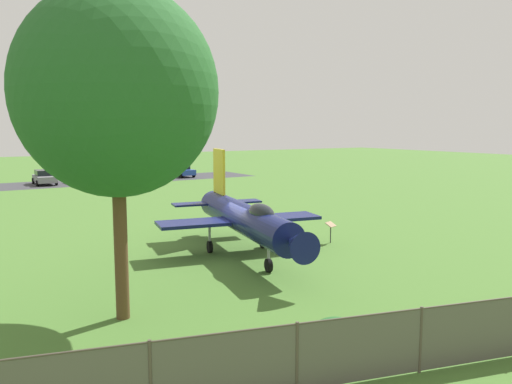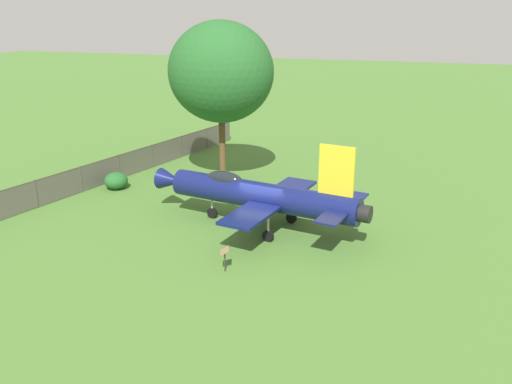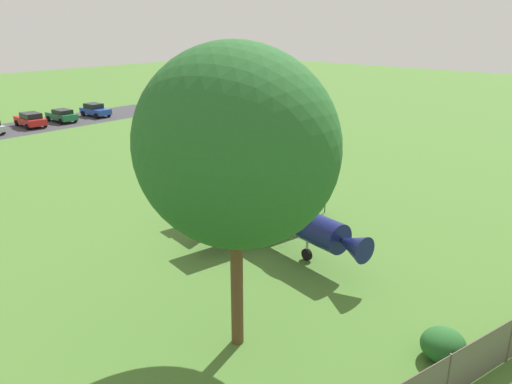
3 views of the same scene
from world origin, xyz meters
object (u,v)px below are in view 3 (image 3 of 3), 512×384
Objects in this scene: shade_tree at (235,147)px; info_plaque at (325,199)px; shrub_near_fence at (443,345)px; parked_car_red at (30,119)px; display_jet at (270,208)px; parked_car_green at (62,115)px; parked_car_blue at (95,110)px.

info_plaque is at bearing -68.44° from shade_tree.
shade_tree is at bearing 111.56° from info_plaque.
parked_car_red reaches higher than shrub_near_fence.
info_plaque is 38.80m from parked_car_red.
parked_car_red is at bearing -9.90° from shrub_near_fence.
display_jet is at bearing 175.32° from parked_car_red.
shrub_near_fence is at bearing -145.51° from shade_tree.
display_jet is 39.42m from parked_car_red.
display_jet reaches higher than shrub_near_fence.
display_jet is at bearing 92.56° from info_plaque.
info_plaque is 0.27× the size of parked_car_green.
shrub_near_fence is 0.35× the size of parked_car_red.
display_jet is 3.04× the size of parked_car_blue.
shade_tree is 2.56× the size of parked_car_blue.
display_jet is 5.54m from info_plaque.
display_jet is 10.45m from shade_tree.
shade_tree is at bearing 166.80° from parked_car_red.
parked_car_blue is at bearing -84.46° from parked_car_red.
shrub_near_fence is 0.38× the size of parked_car_green.
info_plaque is at bearing 173.62° from parked_car_green.
shrub_near_fence is at bearing -7.44° from display_jet.
parked_car_green reaches higher than shrub_near_fence.
shade_tree reaches higher than info_plaque.
shrub_near_fence is 14.15m from info_plaque.
info_plaque is (0.24, -5.43, -1.04)m from display_jet.
info_plaque reaches higher than shrub_near_fence.
shade_tree is 9.28× the size of info_plaque.
parked_car_red is (43.91, -12.76, -6.50)m from shade_tree.
info_plaque is (5.11, -12.92, -6.45)m from shade_tree.
parked_car_red is at bearing -91.77° from parked_car_blue.
parked_car_green is (44.01, -16.44, -6.55)m from shade_tree.
parked_car_red is (39.05, -5.27, -1.09)m from display_jet.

